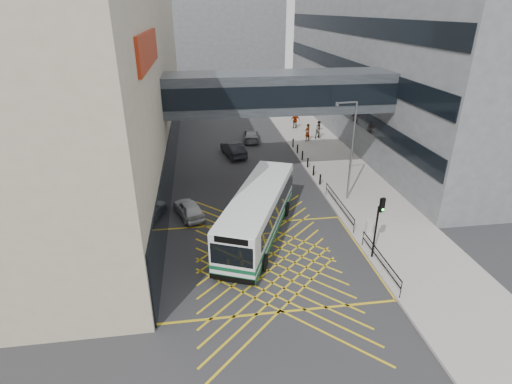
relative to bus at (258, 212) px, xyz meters
name	(u,v)px	position (x,y,z in m)	size (l,w,h in m)	color
ground	(266,260)	(-0.02, -2.99, -1.67)	(120.00, 120.00, 0.00)	#333335
building_whsmith	(15,83)	(-18.00, 13.01, 6.32)	(24.17, 42.00, 16.00)	#B7A88D
building_right	(445,43)	(23.97, 21.01, 8.33)	(24.09, 44.00, 20.00)	slate
building_far	(202,35)	(-2.02, 57.01, 7.33)	(28.00, 16.00, 18.00)	slate
skybridge	(279,92)	(2.98, 9.01, 5.83)	(20.00, 4.10, 3.00)	#33383D
pavement	(333,163)	(8.98, 12.01, -1.59)	(6.00, 54.00, 0.16)	#A8A39A
box_junction	(266,260)	(-0.02, -2.99, -1.67)	(12.00, 9.00, 0.01)	gold
bus	(258,212)	(0.00, 0.00, 0.00)	(6.66, 11.25, 3.12)	white
car_white	(189,208)	(-4.52, 3.18, -1.05)	(1.60, 3.92, 1.25)	silver
car_dark	(233,149)	(-0.23, 15.55, -0.96)	(1.78, 4.56, 1.43)	black
car_silver	(251,135)	(2.19, 20.36, -1.02)	(1.78, 4.22, 1.31)	gray
traffic_light	(379,219)	(6.27, -3.87, 1.04)	(0.32, 0.47, 3.92)	black
street_lamp	(350,146)	(7.36, 4.08, 2.76)	(1.71, 0.39, 7.50)	slate
litter_bin	(370,227)	(7.15, -1.13, -1.07)	(0.51, 0.51, 0.89)	#ADA89E
kerb_railings	(356,225)	(6.13, -1.21, -0.79)	(0.05, 12.54, 1.00)	black
bollards	(305,159)	(6.23, 12.01, -1.06)	(0.14, 10.14, 0.90)	black
pedestrian_a	(307,132)	(8.26, 18.86, -0.55)	(0.77, 0.55, 1.93)	gray
pedestrian_b	(319,130)	(9.81, 19.65, -0.53)	(0.96, 0.56, 1.97)	gray
pedestrian_c	(295,120)	(8.11, 24.08, -0.54)	(1.15, 0.55, 1.95)	gray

